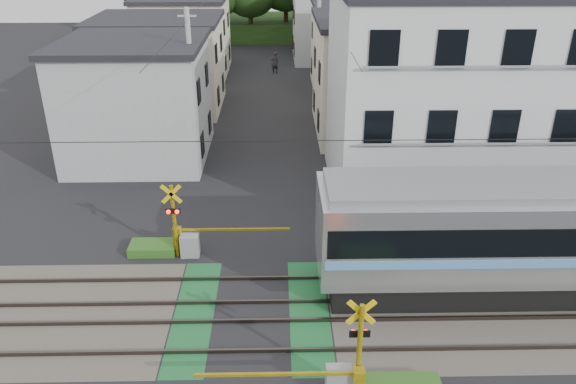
{
  "coord_description": "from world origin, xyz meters",
  "views": [
    {
      "loc": [
        0.9,
        -14.99,
        11.66
      ],
      "look_at": [
        1.3,
        5.0,
        2.02
      ],
      "focal_mm": 35.0,
      "sensor_mm": 36.0,
      "label": 1
    }
  ],
  "objects_px": {
    "pedestrian": "(275,63)",
    "crossing_signal_far": "(187,239)",
    "crossing_signal_near": "(342,376)",
    "apartment_block": "(446,95)"
  },
  "relations": [
    {
      "from": "apartment_block",
      "to": "pedestrian",
      "type": "height_order",
      "value": "apartment_block"
    },
    {
      "from": "apartment_block",
      "to": "pedestrian",
      "type": "relative_size",
      "value": 5.61
    },
    {
      "from": "crossing_signal_far",
      "to": "pedestrian",
      "type": "relative_size",
      "value": 2.6
    },
    {
      "from": "crossing_signal_far",
      "to": "pedestrian",
      "type": "distance_m",
      "value": 29.14
    },
    {
      "from": "crossing_signal_near",
      "to": "apartment_block",
      "type": "distance_m",
      "value": 14.95
    },
    {
      "from": "crossing_signal_near",
      "to": "crossing_signal_far",
      "type": "distance_m",
      "value": 8.95
    },
    {
      "from": "apartment_block",
      "to": "crossing_signal_far",
      "type": "bearing_deg",
      "value": -152.22
    },
    {
      "from": "crossing_signal_near",
      "to": "pedestrian",
      "type": "xyz_separation_m",
      "value": [
        -1.86,
        36.26,
        0.2
      ]
    },
    {
      "from": "pedestrian",
      "to": "crossing_signal_far",
      "type": "bearing_deg",
      "value": 59.64
    },
    {
      "from": "crossing_signal_far",
      "to": "pedestrian",
      "type": "xyz_separation_m",
      "value": [
        3.31,
        28.96,
        0.2
      ]
    }
  ]
}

